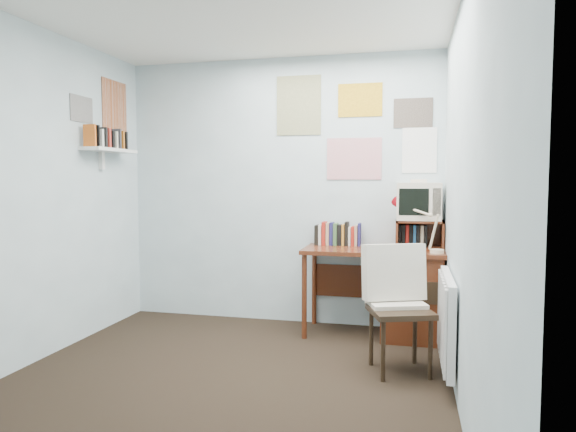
# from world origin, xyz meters

# --- Properties ---
(ground) EXTENTS (3.50, 3.50, 0.00)m
(ground) POSITION_xyz_m (0.00, 0.00, 0.00)
(ground) COLOR black
(ground) RESTS_ON ground
(back_wall) EXTENTS (3.00, 0.02, 2.50)m
(back_wall) POSITION_xyz_m (0.00, 1.75, 1.25)
(back_wall) COLOR silver
(back_wall) RESTS_ON ground
(left_wall) EXTENTS (0.02, 3.50, 2.50)m
(left_wall) POSITION_xyz_m (-1.50, 0.00, 1.25)
(left_wall) COLOR silver
(left_wall) RESTS_ON ground
(right_wall) EXTENTS (0.02, 3.50, 2.50)m
(right_wall) POSITION_xyz_m (1.50, 0.00, 1.25)
(right_wall) COLOR silver
(right_wall) RESTS_ON ground
(desk) EXTENTS (1.20, 0.55, 0.76)m
(desk) POSITION_xyz_m (1.17, 1.48, 0.41)
(desk) COLOR #4F2212
(desk) RESTS_ON ground
(desk_chair) EXTENTS (0.56, 0.55, 0.87)m
(desk_chair) POSITION_xyz_m (1.15, 0.64, 0.44)
(desk_chair) COLOR black
(desk_chair) RESTS_ON ground
(desk_lamp) EXTENTS (0.30, 0.26, 0.41)m
(desk_lamp) POSITION_xyz_m (1.43, 1.33, 0.97)
(desk_lamp) COLOR red
(desk_lamp) RESTS_ON desk
(tv_riser) EXTENTS (0.40, 0.30, 0.25)m
(tv_riser) POSITION_xyz_m (1.29, 1.59, 0.89)
(tv_riser) COLOR #4F2212
(tv_riser) RESTS_ON desk
(crt_tv) EXTENTS (0.38, 0.35, 0.35)m
(crt_tv) POSITION_xyz_m (1.28, 1.61, 1.19)
(crt_tv) COLOR beige
(crt_tv) RESTS_ON tv_riser
(book_row) EXTENTS (0.60, 0.14, 0.22)m
(book_row) POSITION_xyz_m (0.66, 1.66, 0.87)
(book_row) COLOR #4F2212
(book_row) RESTS_ON desk
(radiator) EXTENTS (0.09, 0.80, 0.60)m
(radiator) POSITION_xyz_m (1.46, 0.55, 0.42)
(radiator) COLOR white
(radiator) RESTS_ON right_wall
(wall_shelf) EXTENTS (0.20, 0.62, 0.24)m
(wall_shelf) POSITION_xyz_m (-1.40, 1.10, 1.62)
(wall_shelf) COLOR white
(wall_shelf) RESTS_ON left_wall
(posters_back) EXTENTS (1.20, 0.01, 0.90)m
(posters_back) POSITION_xyz_m (0.70, 1.74, 1.85)
(posters_back) COLOR white
(posters_back) RESTS_ON back_wall
(posters_left) EXTENTS (0.01, 0.70, 0.60)m
(posters_left) POSITION_xyz_m (-1.49, 1.10, 2.00)
(posters_left) COLOR white
(posters_left) RESTS_ON left_wall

